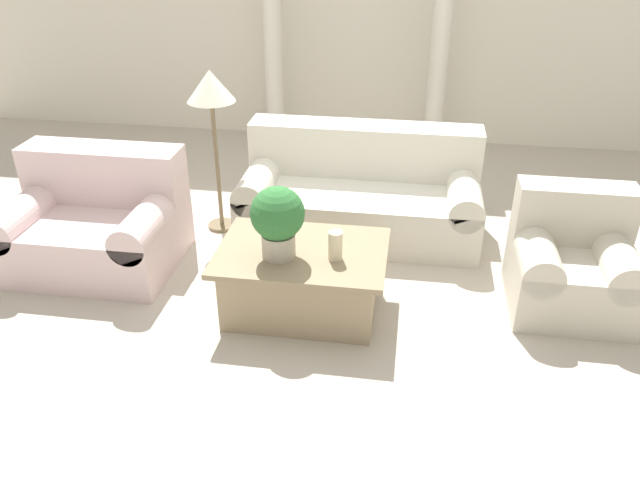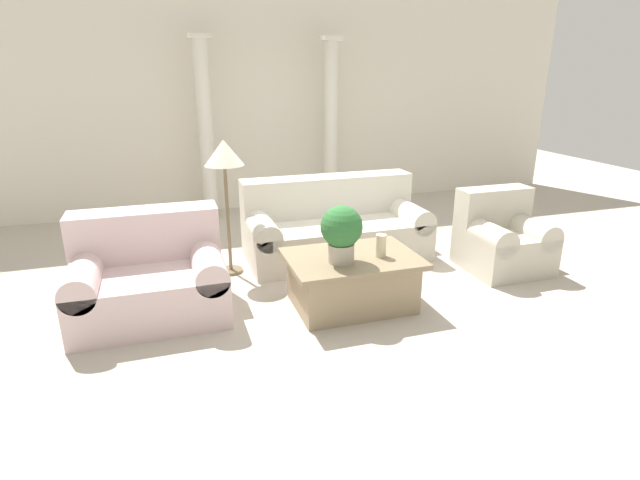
{
  "view_description": "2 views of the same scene",
  "coord_description": "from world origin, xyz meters",
  "px_view_note": "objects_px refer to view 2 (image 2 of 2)",
  "views": [
    {
      "loc": [
        0.63,
        -4.13,
        2.6
      ],
      "look_at": [
        0.04,
        -0.32,
        0.46
      ],
      "focal_mm": 35.0,
      "sensor_mm": 36.0,
      "label": 1
    },
    {
      "loc": [
        -1.58,
        -4.36,
        2.06
      ],
      "look_at": [
        -0.25,
        -0.18,
        0.54
      ],
      "focal_mm": 28.0,
      "sensor_mm": 36.0,
      "label": 2
    }
  ],
  "objects_px": {
    "coffee_table": "(352,280)",
    "potted_plant": "(341,231)",
    "armchair": "(502,237)",
    "sofa_long": "(334,226)",
    "floor_lamp": "(224,160)",
    "loveseat": "(149,275)"
  },
  "relations": [
    {
      "from": "coffee_table",
      "to": "armchair",
      "type": "bearing_deg",
      "value": 10.98
    },
    {
      "from": "potted_plant",
      "to": "armchair",
      "type": "xyz_separation_m",
      "value": [
        2.0,
        0.46,
        -0.41
      ]
    },
    {
      "from": "sofa_long",
      "to": "armchair",
      "type": "relative_size",
      "value": 2.4
    },
    {
      "from": "loveseat",
      "to": "potted_plant",
      "type": "xyz_separation_m",
      "value": [
        1.59,
        -0.52,
        0.41
      ]
    },
    {
      "from": "sofa_long",
      "to": "floor_lamp",
      "type": "relative_size",
      "value": 1.44
    },
    {
      "from": "floor_lamp",
      "to": "loveseat",
      "type": "bearing_deg",
      "value": -138.84
    },
    {
      "from": "loveseat",
      "to": "coffee_table",
      "type": "distance_m",
      "value": 1.78
    },
    {
      "from": "sofa_long",
      "to": "coffee_table",
      "type": "xyz_separation_m",
      "value": [
        -0.28,
        -1.29,
        -0.1
      ]
    },
    {
      "from": "armchair",
      "to": "loveseat",
      "type": "bearing_deg",
      "value": 178.98
    },
    {
      "from": "sofa_long",
      "to": "coffee_table",
      "type": "height_order",
      "value": "sofa_long"
    },
    {
      "from": "coffee_table",
      "to": "potted_plant",
      "type": "xyz_separation_m",
      "value": [
        -0.14,
        -0.1,
        0.51
      ]
    },
    {
      "from": "loveseat",
      "to": "potted_plant",
      "type": "relative_size",
      "value": 2.57
    },
    {
      "from": "potted_plant",
      "to": "armchair",
      "type": "height_order",
      "value": "potted_plant"
    },
    {
      "from": "coffee_table",
      "to": "potted_plant",
      "type": "distance_m",
      "value": 0.54
    },
    {
      "from": "sofa_long",
      "to": "loveseat",
      "type": "xyz_separation_m",
      "value": [
        -2.01,
        -0.86,
        0.01
      ]
    },
    {
      "from": "coffee_table",
      "to": "armchair",
      "type": "relative_size",
      "value": 1.38
    },
    {
      "from": "potted_plant",
      "to": "armchair",
      "type": "bearing_deg",
      "value": 12.95
    },
    {
      "from": "floor_lamp",
      "to": "potted_plant",
      "type": "bearing_deg",
      "value": -56.87
    },
    {
      "from": "coffee_table",
      "to": "floor_lamp",
      "type": "xyz_separation_m",
      "value": [
        -0.93,
        1.12,
        0.95
      ]
    },
    {
      "from": "sofa_long",
      "to": "potted_plant",
      "type": "relative_size",
      "value": 4.04
    },
    {
      "from": "coffee_table",
      "to": "loveseat",
      "type": "bearing_deg",
      "value": 166.21
    },
    {
      "from": "floor_lamp",
      "to": "armchair",
      "type": "height_order",
      "value": "floor_lamp"
    }
  ]
}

